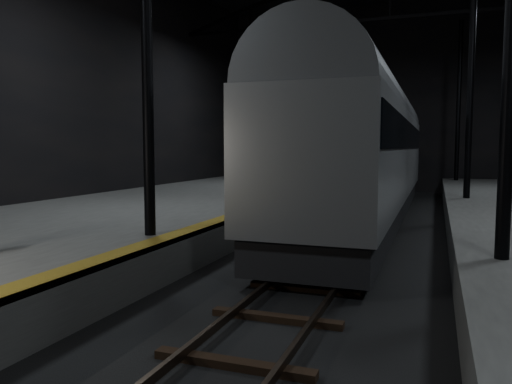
% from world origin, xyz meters
% --- Properties ---
extents(ground, '(44.00, 44.00, 0.00)m').
position_xyz_m(ground, '(0.00, 0.00, 0.00)').
color(ground, black).
rests_on(ground, ground).
extents(platform_left, '(9.00, 43.80, 1.00)m').
position_xyz_m(platform_left, '(-7.50, 0.00, 0.50)').
color(platform_left, '#4F4F4C').
rests_on(platform_left, ground).
extents(tactile_strip, '(0.50, 43.80, 0.01)m').
position_xyz_m(tactile_strip, '(-3.25, 0.00, 1.00)').
color(tactile_strip, olive).
rests_on(tactile_strip, platform_left).
extents(track, '(2.40, 43.00, 0.24)m').
position_xyz_m(track, '(0.00, 0.00, 0.07)').
color(track, '#3F3328').
rests_on(track, ground).
extents(train, '(3.25, 21.76, 5.82)m').
position_xyz_m(train, '(-0.00, 6.22, 3.24)').
color(train, '#ABAEB3').
rests_on(train, ground).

